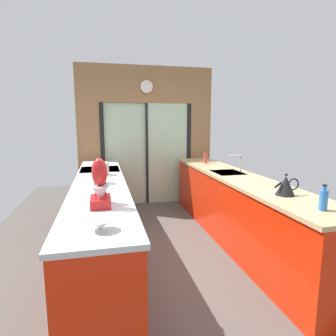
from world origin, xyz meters
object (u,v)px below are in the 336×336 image
object	(u,v)px
stand_mixer	(100,188)
soap_bottle_far	(206,158)
kettle	(286,186)
mixing_bowl	(100,224)
stock_pot	(101,169)
oven_range	(101,198)
knife_block	(101,175)
soap_bottle_near	(323,200)

from	to	relation	value
stand_mixer	soap_bottle_far	distance (m)	2.84
stand_mixer	kettle	world-z (taller)	stand_mixer
mixing_bowl	stand_mixer	world-z (taller)	stand_mixer
stock_pot	kettle	distance (m)	2.36
oven_range	stand_mixer	distance (m)	2.09
stand_mixer	kettle	distance (m)	1.78
oven_range	mixing_bowl	bearing A→B (deg)	-89.59
knife_block	soap_bottle_near	xyz separation A→B (m)	(1.78, -1.49, -0.01)
stand_mixer	soap_bottle_near	world-z (taller)	stand_mixer
stock_pot	soap_bottle_far	bearing A→B (deg)	21.41
knife_block	stock_pot	xyz separation A→B (m)	(-0.00, 0.55, -0.02)
stock_pot	soap_bottle_far	world-z (taller)	soap_bottle_far
mixing_bowl	knife_block	world-z (taller)	knife_block
stock_pot	kettle	xyz separation A→B (m)	(1.78, -1.54, 0.01)
knife_block	kettle	distance (m)	2.04
mixing_bowl	stock_pot	xyz separation A→B (m)	(-0.00, 2.07, 0.04)
oven_range	stand_mixer	xyz separation A→B (m)	(0.02, -1.99, 0.63)
stock_pot	soap_bottle_far	distance (m)	1.91
knife_block	stand_mixer	bearing A→B (deg)	-90.01
mixing_bowl	stand_mixer	size ratio (longest dim) A/B	0.42
soap_bottle_near	soap_bottle_far	bearing A→B (deg)	90.00
knife_block	soap_bottle_far	distance (m)	2.17
oven_range	knife_block	bearing A→B (deg)	-88.97
knife_block	stock_pot	world-z (taller)	knife_block
oven_range	stand_mixer	bearing A→B (deg)	-89.47
stand_mixer	kettle	size ratio (longest dim) A/B	1.53
mixing_bowl	stand_mixer	distance (m)	0.57
kettle	mixing_bowl	bearing A→B (deg)	-163.45
soap_bottle_near	stock_pot	bearing A→B (deg)	131.12
kettle	knife_block	bearing A→B (deg)	150.96
stand_mixer	soap_bottle_far	world-z (taller)	stand_mixer
stand_mixer	soap_bottle_far	xyz separation A→B (m)	(1.78, 2.21, -0.06)
knife_block	mixing_bowl	bearing A→B (deg)	-90.00
knife_block	soap_bottle_near	distance (m)	2.32
soap_bottle_far	oven_range	bearing A→B (deg)	-173.22
knife_block	oven_range	bearing A→B (deg)	91.03
oven_range	soap_bottle_near	size ratio (longest dim) A/B	4.23
stock_pot	stand_mixer	bearing A→B (deg)	-90.00
mixing_bowl	stock_pot	size ratio (longest dim) A/B	0.80
stock_pot	kettle	size ratio (longest dim) A/B	0.81
mixing_bowl	soap_bottle_far	bearing A→B (deg)	57.26
soap_bottle_far	kettle	bearing A→B (deg)	-89.95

